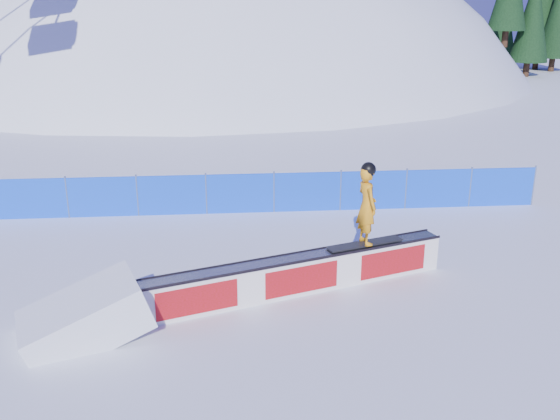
{
  "coord_description": "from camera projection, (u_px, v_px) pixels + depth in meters",
  "views": [
    {
      "loc": [
        1.68,
        -13.13,
        6.04
      ],
      "look_at": [
        2.86,
        0.79,
        1.31
      ],
      "focal_mm": 40.0,
      "sensor_mm": 36.0,
      "label": 1
    }
  ],
  "objects": [
    {
      "name": "safety_fence",
      "position": [
        172.0,
        195.0,
        18.25
      ],
      "size": [
        22.05,
        0.05,
        1.3
      ],
      "color": "blue",
      "rests_on": "ground"
    },
    {
      "name": "snowboarder",
      "position": [
        367.0,
        205.0,
        13.62
      ],
      "size": [
        1.82,
        0.9,
        1.89
      ],
      "rotation": [
        0.0,
        0.0,
        1.81
      ],
      "color": "black",
      "rests_on": "rail_box"
    },
    {
      "name": "rail_box",
      "position": [
        297.0,
        275.0,
        13.41
      ],
      "size": [
        6.86,
        2.8,
        0.85
      ],
      "rotation": [
        0.0,
        0.0,
        0.33
      ],
      "color": "white",
      "rests_on": "ground"
    },
    {
      "name": "snow_hill",
      "position": [
        214.0,
        264.0,
        59.61
      ],
      "size": [
        64.0,
        64.0,
        64.0
      ],
      "color": "white",
      "rests_on": "ground"
    },
    {
      "name": "snow_ramp",
      "position": [
        87.0,
        335.0,
        11.84
      ],
      "size": [
        2.78,
        2.22,
        1.51
      ],
      "primitive_type": null,
      "rotation": [
        0.0,
        -0.31,
        0.33
      ],
      "color": "white",
      "rests_on": "ground"
    },
    {
      "name": "ground",
      "position": [
        158.0,
        279.0,
        14.2
      ],
      "size": [
        160.0,
        160.0,
        0.0
      ],
      "primitive_type": "plane",
      "color": "white",
      "rests_on": "ground"
    }
  ]
}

